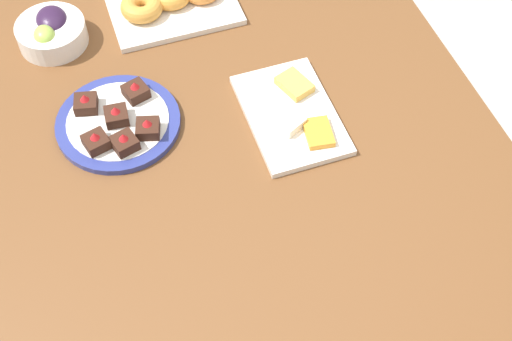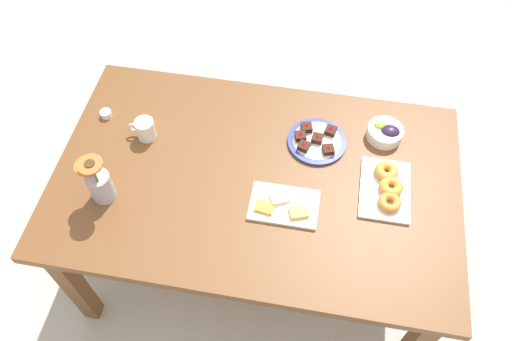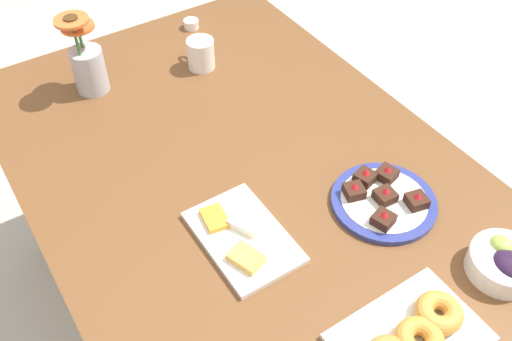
% 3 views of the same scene
% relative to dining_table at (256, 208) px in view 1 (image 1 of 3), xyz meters
% --- Properties ---
extents(ground_plane, '(6.00, 6.00, 0.00)m').
position_rel_dining_table_xyz_m(ground_plane, '(0.00, 0.00, -0.65)').
color(ground_plane, '#B7B2A8').
extents(dining_table, '(1.60, 1.00, 0.74)m').
position_rel_dining_table_xyz_m(dining_table, '(0.00, 0.00, 0.00)').
color(dining_table, brown).
rests_on(dining_table, ground_plane).
extents(grape_bowl, '(0.15, 0.15, 0.07)m').
position_rel_dining_table_xyz_m(grape_bowl, '(-0.49, -0.29, 0.12)').
color(grape_bowl, white).
rests_on(grape_bowl, dining_table).
extents(cheese_platter, '(0.26, 0.17, 0.03)m').
position_rel_dining_table_xyz_m(cheese_platter, '(-0.13, 0.12, 0.10)').
color(cheese_platter, white).
rests_on(cheese_platter, dining_table).
extents(croissant_platter, '(0.19, 0.28, 0.05)m').
position_rel_dining_table_xyz_m(croissant_platter, '(-0.51, -0.02, 0.11)').
color(croissant_platter, white).
rests_on(croissant_platter, dining_table).
extents(dessert_plate, '(0.24, 0.24, 0.05)m').
position_rel_dining_table_xyz_m(dessert_plate, '(-0.22, -0.21, 0.10)').
color(dessert_plate, navy).
rests_on(dessert_plate, dining_table).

